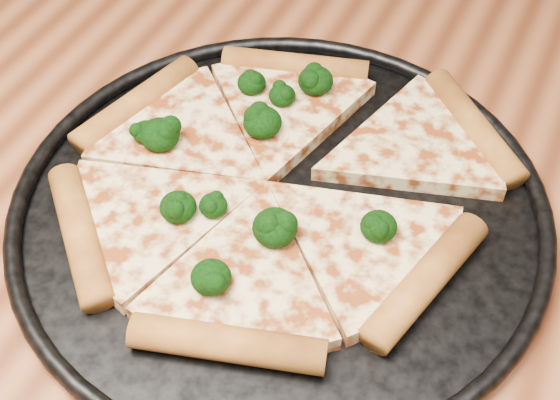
% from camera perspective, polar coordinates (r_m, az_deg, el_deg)
% --- Properties ---
extents(dining_table, '(1.20, 0.90, 0.75)m').
position_cam_1_polar(dining_table, '(0.64, -8.10, -9.37)').
color(dining_table, '#97512E').
rests_on(dining_table, ground).
extents(pizza_pan, '(0.39, 0.39, 0.02)m').
position_cam_1_polar(pizza_pan, '(0.58, 0.00, -0.54)').
color(pizza_pan, black).
rests_on(pizza_pan, dining_table).
extents(pizza, '(0.33, 0.34, 0.02)m').
position_cam_1_polar(pizza, '(0.58, -0.42, 1.36)').
color(pizza, '#FAD999').
rests_on(pizza, pizza_pan).
extents(broccoli_florets, '(0.22, 0.24, 0.02)m').
position_cam_1_polar(broccoli_florets, '(0.58, -2.39, 2.85)').
color(broccoli_florets, black).
rests_on(broccoli_florets, pizza).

